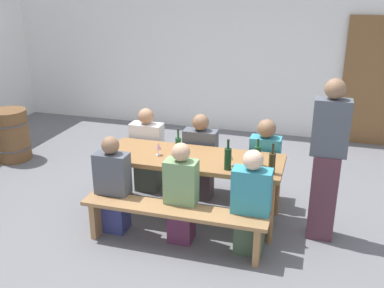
{
  "coord_description": "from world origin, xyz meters",
  "views": [
    {
      "loc": [
        1.29,
        -4.38,
        2.6
      ],
      "look_at": [
        0.0,
        0.0,
        0.9
      ],
      "focal_mm": 41.18,
      "sensor_mm": 36.0,
      "label": 1
    }
  ],
  "objects": [
    {
      "name": "wine_bottle_2",
      "position": [
        0.46,
        -0.23,
        0.87
      ],
      "size": [
        0.07,
        0.07,
        0.33
      ],
      "color": "#143319",
      "rests_on": "tasting_table"
    },
    {
      "name": "seated_guest_far_1",
      "position": [
        -0.04,
        0.52,
        0.51
      ],
      "size": [
        0.41,
        0.24,
        1.09
      ],
      "rotation": [
        0.0,
        0.0,
        -1.57
      ],
      "color": "#544247",
      "rests_on": "ground"
    },
    {
      "name": "wine_glass_0",
      "position": [
        0.47,
        -0.13,
        0.85
      ],
      "size": [
        0.06,
        0.06,
        0.15
      ],
      "color": "silver",
      "rests_on": "tasting_table"
    },
    {
      "name": "seated_guest_near_2",
      "position": [
        0.76,
        -0.52,
        0.52
      ],
      "size": [
        0.38,
        0.24,
        1.1
      ],
      "rotation": [
        0.0,
        0.0,
        1.57
      ],
      "color": "#41573F",
      "rests_on": "ground"
    },
    {
      "name": "seated_guest_far_2",
      "position": [
        0.75,
        0.52,
        0.53
      ],
      "size": [
        0.36,
        0.24,
        1.1
      ],
      "rotation": [
        0.0,
        0.0,
        -1.57
      ],
      "color": "#354F40",
      "rests_on": "ground"
    },
    {
      "name": "seated_guest_near_1",
      "position": [
        0.04,
        -0.52,
        0.52
      ],
      "size": [
        0.33,
        0.24,
        1.1
      ],
      "rotation": [
        0.0,
        0.0,
        1.57
      ],
      "color": "#572742",
      "rests_on": "ground"
    },
    {
      "name": "bench_near",
      "position": [
        0.0,
        -0.67,
        0.35
      ],
      "size": [
        1.93,
        0.3,
        0.45
      ],
      "color": "#9E7247",
      "rests_on": "ground"
    },
    {
      "name": "wine_barrel",
      "position": [
        -3.15,
        0.92,
        0.39
      ],
      "size": [
        0.57,
        0.57,
        0.78
      ],
      "color": "brown",
      "rests_on": "ground"
    },
    {
      "name": "tasting_table",
      "position": [
        0.0,
        0.0,
        0.67
      ],
      "size": [
        2.03,
        0.74,
        0.75
      ],
      "color": "olive",
      "rests_on": "ground"
    },
    {
      "name": "standing_host",
      "position": [
        1.44,
        -0.01,
        0.84
      ],
      "size": [
        0.36,
        0.24,
        1.72
      ],
      "rotation": [
        0.0,
        0.0,
        3.14
      ],
      "color": "#542E3A",
      "rests_on": "ground"
    },
    {
      "name": "ground_plane",
      "position": [
        0.0,
        0.0,
        0.0
      ],
      "size": [
        24.0,
        24.0,
        0.0
      ],
      "primitive_type": "plane",
      "color": "slate"
    },
    {
      "name": "wine_bottle_0",
      "position": [
        -0.16,
        -0.01,
        0.86
      ],
      "size": [
        0.06,
        0.06,
        0.31
      ],
      "color": "#194723",
      "rests_on": "tasting_table"
    },
    {
      "name": "wooden_door",
      "position": [
        2.1,
        3.2,
        1.05
      ],
      "size": [
        0.9,
        0.06,
        2.1
      ],
      "primitive_type": "cube",
      "color": "brown",
      "rests_on": "ground"
    },
    {
      "name": "wine_glass_1",
      "position": [
        -0.38,
        -0.07,
        0.85
      ],
      "size": [
        0.07,
        0.07,
        0.15
      ],
      "color": "silver",
      "rests_on": "tasting_table"
    },
    {
      "name": "seated_guest_near_0",
      "position": [
        -0.73,
        -0.52,
        0.51
      ],
      "size": [
        0.36,
        0.24,
        1.09
      ],
      "rotation": [
        0.0,
        0.0,
        1.57
      ],
      "color": "navy",
      "rests_on": "ground"
    },
    {
      "name": "wine_bottle_1",
      "position": [
        0.91,
        -0.21,
        0.87
      ],
      "size": [
        0.07,
        0.07,
        0.32
      ],
      "color": "#332814",
      "rests_on": "tasting_table"
    },
    {
      "name": "wine_bottle_3",
      "position": [
        0.73,
        -0.03,
        0.86
      ],
      "size": [
        0.07,
        0.07,
        0.29
      ],
      "color": "#194723",
      "rests_on": "tasting_table"
    },
    {
      "name": "seated_guest_far_0",
      "position": [
        -0.75,
        0.52,
        0.52
      ],
      "size": [
        0.41,
        0.24,
        1.11
      ],
      "rotation": [
        0.0,
        0.0,
        -1.57
      ],
      "color": "#424A3D",
      "rests_on": "ground"
    },
    {
      "name": "bench_far",
      "position": [
        0.0,
        0.67,
        0.35
      ],
      "size": [
        1.93,
        0.3,
        0.45
      ],
      "color": "#9E7247",
      "rests_on": "ground"
    },
    {
      "name": "back_wall",
      "position": [
        0.0,
        3.34,
        1.6
      ],
      "size": [
        14.0,
        0.2,
        3.2
      ],
      "primitive_type": "cube",
      "color": "white",
      "rests_on": "ground"
    }
  ]
}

